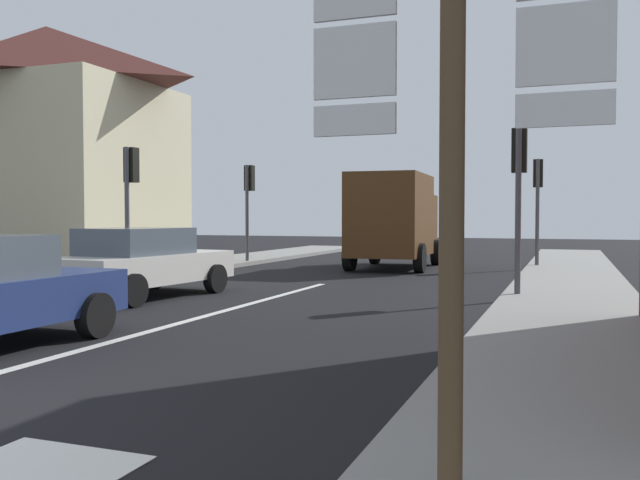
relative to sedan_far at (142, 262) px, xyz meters
The scene contains 12 objects.
ground_plane 3.33m from the sedan_far, 36.60° to the left, with size 80.00×80.00×0.00m, color black.
sidewalk_right 8.49m from the sedan_far, ahead, with size 2.63×44.00×0.14m, color gray.
sidewalk_left 3.34m from the sedan_far, behind, with size 2.63×44.00×0.14m, color gray.
lane_centre_stripe 3.41m from the sedan_far, 38.54° to the right, with size 0.16×12.00×0.01m, color silver.
clapboard_house_left 12.59m from the sedan_far, 140.62° to the left, with size 8.66×7.50×8.55m.
sedan_far is the anchor object (origin of this frame).
delivery_truck 10.15m from the sedan_far, 72.58° to the left, with size 2.65×5.08×3.05m.
route_sign_post 11.42m from the sedan_far, 46.52° to the right, with size 1.66×0.14×3.20m.
traffic_light_near_right 8.03m from the sedan_far, 17.70° to the left, with size 0.30×0.49×3.51m.
traffic_light_far_left 10.06m from the sedan_far, 103.15° to the left, with size 0.30×0.49×3.51m.
traffic_light_far_right 13.45m from the sedan_far, 56.00° to the left, with size 0.30×0.49×3.55m.
traffic_light_near_left 3.98m from the sedan_far, 129.45° to the left, with size 0.30×0.49×3.49m.
Camera 1 is at (5.84, -3.96, 1.72)m, focal length 38.05 mm.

